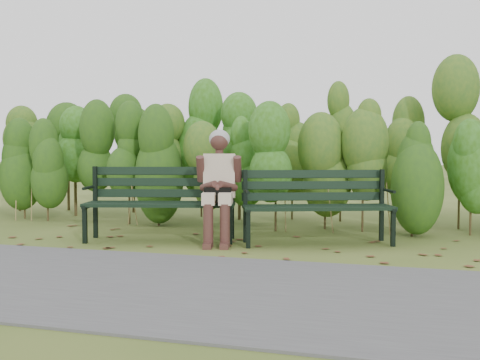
# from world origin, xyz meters

# --- Properties ---
(ground) EXTENTS (80.00, 80.00, 0.00)m
(ground) POSITION_xyz_m (0.00, 0.00, 0.00)
(ground) COLOR #3E541D
(footpath) EXTENTS (60.00, 2.50, 0.01)m
(footpath) POSITION_xyz_m (0.00, -2.20, 0.01)
(footpath) COLOR #474749
(footpath) RESTS_ON ground
(hedge_band) EXTENTS (11.04, 1.67, 2.42)m
(hedge_band) POSITION_xyz_m (0.00, 1.86, 1.26)
(hedge_band) COLOR #47381E
(hedge_band) RESTS_ON ground
(leaf_litter) EXTENTS (5.34, 2.27, 0.01)m
(leaf_litter) POSITION_xyz_m (0.03, -0.21, 0.00)
(leaf_litter) COLOR brown
(leaf_litter) RESTS_ON ground
(bench_left) EXTENTS (1.93, 1.03, 0.92)m
(bench_left) POSITION_xyz_m (-0.93, 0.03, 0.54)
(bench_left) COLOR black
(bench_left) RESTS_ON ground
(bench_right) EXTENTS (1.87, 1.16, 0.89)m
(bench_right) POSITION_xyz_m (0.97, 0.31, 0.52)
(bench_right) COLOR black
(bench_right) RESTS_ON ground
(seated_woman) EXTENTS (0.59, 0.86, 1.38)m
(seated_woman) POSITION_xyz_m (-0.17, 0.02, 0.77)
(seated_woman) COLOR beige
(seated_woman) RESTS_ON ground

